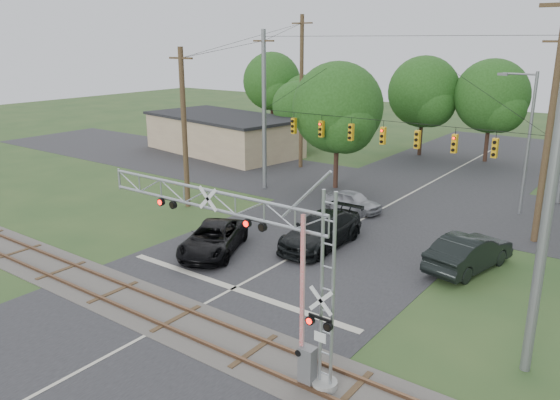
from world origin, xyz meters
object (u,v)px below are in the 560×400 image
Objects in this scene: crossing_gantry at (250,250)px; streetlight at (526,137)px; commercial_building at (223,134)px; traffic_signal_span at (397,127)px; pickup_black at (213,239)px; sedan_silver at (353,201)px; car_dark at (321,231)px.

streetlight is (3.21, 23.06, 0.91)m from crossing_gantry.
commercial_building is (-25.52, 26.79, -2.26)m from crossing_gantry.
traffic_signal_span is (-3.34, 18.36, 1.48)m from crossing_gantry.
pickup_black is 26.84m from commercial_building.
sedan_silver is at bearing 53.09° from pickup_black.
crossing_gantry is 1.13× the size of streetlight.
pickup_black is 5.81m from car_dark.
traffic_signal_span is 5.51m from sedan_silver.
commercial_building is at bearing 142.32° from car_dark.
car_dark is 14.83m from streetlight.
traffic_signal_span reaches higher than commercial_building.
crossing_gantry is 11.86m from car_dark.
crossing_gantry reaches higher than car_dark.
commercial_building reaches higher than car_dark.
traffic_signal_span reaches higher than pickup_black.
pickup_black is at bearing 175.19° from sedan_silver.
streetlight is at bearing -49.14° from sedan_silver.
pickup_black is 11.01m from sedan_silver.
streetlight is (6.55, 4.70, -0.57)m from traffic_signal_span.
traffic_signal_span reaches higher than sedan_silver.
traffic_signal_span is at bearing -11.75° from commercial_building.
car_dark is 1.54× the size of sedan_silver.
commercial_building is (-17.58, 20.25, 1.09)m from pickup_black.
crossing_gantry reaches higher than pickup_black.
streetlight reaches higher than car_dark.
pickup_black is 0.91× the size of car_dark.
traffic_signal_span is 1.14× the size of commercial_building.
car_dark is (4.04, 4.18, 0.11)m from pickup_black.
crossing_gantry is 37.07m from commercial_building.
pickup_black is at bearing -39.98° from commercial_building.
sedan_silver is (-5.58, 17.29, -3.44)m from crossing_gantry.
car_dark is at bearing -94.25° from traffic_signal_span.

